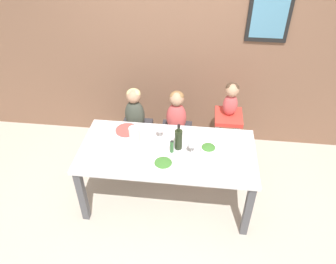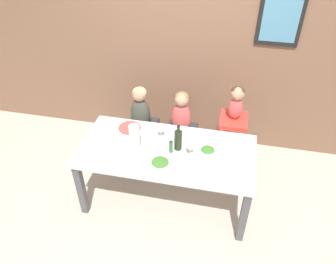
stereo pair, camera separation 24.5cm
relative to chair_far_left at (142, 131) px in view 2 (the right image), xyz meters
The scene contains 19 objects.
ground_plane 0.91m from the chair_far_left, 55.14° to the right, with size 14.00×14.00×0.00m, color #BCB2A3.
wall_back 1.21m from the chair_far_left, 48.68° to the left, with size 10.00×0.09×2.70m.
dining_table 0.86m from the chair_far_left, 55.14° to the right, with size 1.78×0.86×0.72m.
chair_far_left is the anchor object (origin of this frame).
chair_far_center 0.50m from the chair_far_left, ahead, with size 0.37×0.42×0.46m.
chair_right_highchair 1.12m from the chair_far_left, ahead, with size 0.31×0.36×0.74m.
person_child_left 0.36m from the chair_far_left, 90.00° to the left, with size 0.24×0.17×0.54m.
person_child_center 0.62m from the chair_far_left, ahead, with size 0.24×0.17×0.54m.
person_baby_right 1.26m from the chair_far_left, ahead, with size 0.17×0.16×0.41m.
wine_bottle 0.97m from the chair_far_left, 47.51° to the right, with size 0.08×0.08×0.29m.
paper_towel_roll 0.87m from the chair_far_left, 77.83° to the right, with size 0.11×0.11×0.28m.
wine_glass_near 1.10m from the chair_far_left, 44.36° to the right, with size 0.08×0.08×0.16m.
wine_glass_far 0.77m from the chair_far_left, 52.87° to the right, with size 0.08×0.08×0.16m.
salad_bowl_large 1.10m from the chair_far_left, 63.50° to the right, with size 0.20×0.20×0.07m.
salad_bowl_small 1.16m from the chair_far_left, 36.62° to the right, with size 0.16×0.16×0.07m.
dinner_plate_front_left 0.91m from the chair_far_left, 93.81° to the right, with size 0.25×0.25×0.01m.
dinner_plate_back_left 0.53m from the chair_far_left, 90.56° to the right, with size 0.25×0.25×0.01m.
dinner_plate_back_right 1.18m from the chair_far_left, 23.09° to the right, with size 0.25×0.25×0.01m.
condiment_bottle_hot_sauce 0.96m from the chair_far_left, 53.38° to the right, with size 0.04×0.04×0.15m.
Camera 2 is at (0.53, -2.44, 2.90)m, focal length 35.00 mm.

